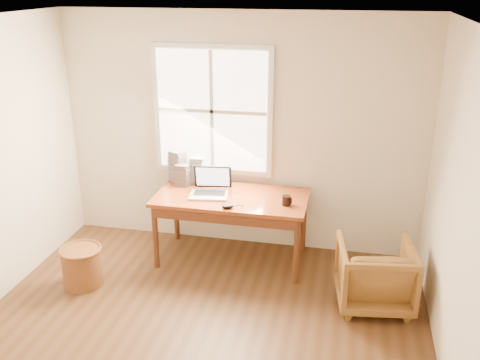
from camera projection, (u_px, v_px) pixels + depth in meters
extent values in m
cube|color=white|center=(164.00, 28.00, 3.30)|extent=(4.00, 4.50, 0.02)
cube|color=beige|center=(241.00, 134.00, 5.84)|extent=(4.00, 0.02, 2.60)
cube|color=beige|center=(476.00, 248.00, 3.38)|extent=(0.02, 4.50, 2.60)
cube|color=silver|center=(213.00, 111.00, 5.77)|extent=(1.32, 0.05, 1.42)
cube|color=white|center=(212.00, 111.00, 5.74)|extent=(1.20, 0.02, 1.30)
cube|color=silver|center=(212.00, 111.00, 5.73)|extent=(0.04, 0.02, 1.30)
cube|color=silver|center=(212.00, 111.00, 5.73)|extent=(1.20, 0.02, 0.04)
cube|color=brown|center=(231.00, 198.00, 5.62)|extent=(1.60, 0.80, 0.04)
imported|color=brown|center=(375.00, 274.00, 4.96)|extent=(0.76, 0.78, 0.63)
cylinder|color=brown|center=(82.00, 267.00, 5.33)|extent=(0.45, 0.45, 0.39)
ellipsoid|color=black|center=(228.00, 207.00, 5.30)|extent=(0.14, 0.11, 0.04)
cylinder|color=black|center=(286.00, 200.00, 5.37)|extent=(0.11, 0.11, 0.10)
cube|color=silver|center=(197.00, 170.00, 5.92)|extent=(0.16, 0.14, 0.30)
cube|color=#2A2A2F|center=(183.00, 175.00, 5.86)|extent=(0.17, 0.16, 0.24)
cube|color=#9997A4|center=(178.00, 166.00, 5.94)|extent=(0.20, 0.19, 0.36)
cube|color=silver|center=(205.00, 176.00, 5.88)|extent=(0.17, 0.15, 0.20)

